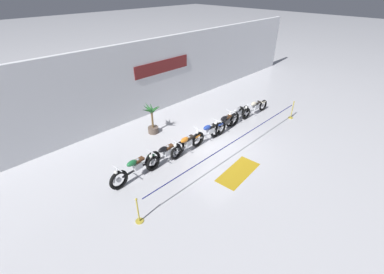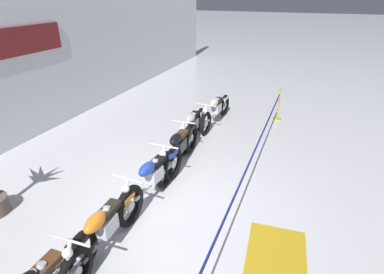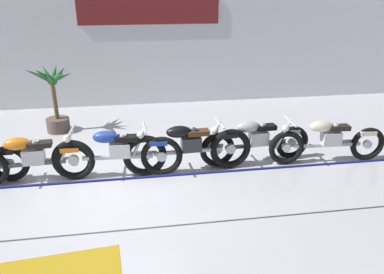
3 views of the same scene
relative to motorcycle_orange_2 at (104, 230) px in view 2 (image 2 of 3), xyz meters
name	(u,v)px [view 2 (image 2 of 3)]	position (x,y,z in m)	size (l,w,h in m)	color
ground_plane	(176,206)	(1.45, -0.53, -0.46)	(120.00, 120.00, 0.00)	silver
motorcycle_orange_2	(104,230)	(0.00, 0.00, 0.00)	(2.12, 0.62, 0.92)	black
motorcycle_blue_3	(153,179)	(1.49, -0.03, 0.02)	(2.34, 0.62, 0.96)	black
motorcycle_black_4	(179,149)	(2.78, -0.01, 0.03)	(2.42, 0.62, 0.98)	black
motorcycle_silver_5	(192,127)	(4.14, 0.20, 0.00)	(2.25, 0.62, 0.92)	black
motorcycle_cream_6	(216,110)	(5.54, -0.02, 0.00)	(2.36, 0.62, 0.93)	black
stanchion_far_left	(213,253)	(-0.05, -1.77, 0.28)	(10.54, 0.28, 1.05)	gold
stanchion_mid_left	(278,109)	(6.68, -1.77, -0.10)	(0.28, 0.28, 1.05)	gold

